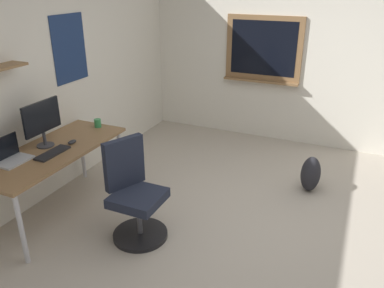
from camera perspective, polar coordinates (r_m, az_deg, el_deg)
The scene contains 11 objects.
ground_plane at distance 3.94m, azimuth 10.45°, elevation -12.51°, with size 5.20×5.20×0.00m, color #ADA393.
wall_back at distance 4.52m, azimuth -20.16°, elevation 9.42°, with size 5.00×0.30×2.60m.
wall_right at distance 5.72m, azimuth 17.51°, elevation 12.45°, with size 0.22×5.00×2.60m.
desk at distance 4.07m, azimuth -19.82°, elevation -1.59°, with size 1.59×0.67×0.73m.
office_chair at distance 3.66m, azimuth -8.50°, elevation -7.71°, with size 0.54×0.56×0.95m.
laptop at distance 3.92m, azimuth -25.24°, elevation -1.56°, with size 0.31×0.21×0.23m.
monitor_primary at distance 4.05m, azimuth -21.21°, elevation 3.21°, with size 0.46×0.17×0.46m.
keyboard at distance 3.94m, azimuth -19.85°, elevation -1.25°, with size 0.37×0.13×0.02m, color black.
computer_mouse at distance 4.12m, azimuth -17.25°, elevation 0.30°, with size 0.10×0.06×0.03m, color #262628.
coffee_mug at distance 4.49m, azimuth -13.73°, elevation 3.01°, with size 0.08×0.08×0.09m, color #338C4C.
backpack at distance 4.66m, azimuth 17.07°, elevation -4.22°, with size 0.32×0.22×0.41m, color #232328.
Camera 1 is at (-3.14, -0.65, 2.29)m, focal length 36.20 mm.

